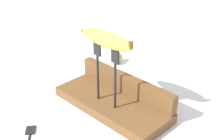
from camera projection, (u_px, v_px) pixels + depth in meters
The scene contains 6 objects.
ground_plane at pixel (112, 108), 0.93m from camera, with size 3.00×3.00×0.00m, color silver.
wooden_board at pixel (112, 104), 0.93m from camera, with size 0.37×0.15×0.03m, color brown.
board_backstop at pixel (126, 84), 0.95m from camera, with size 0.36×0.03×0.06m, color brown.
fork_stand_center at pixel (106, 70), 0.86m from camera, with size 0.10×0.01×0.18m.
banana_raised_center at pixel (106, 39), 0.81m from camera, with size 0.19×0.04×0.04m.
banana_chunk_near at pixel (116, 59), 1.20m from camera, with size 0.05×0.05×0.04m.
Camera 1 is at (0.55, -0.55, 0.53)m, focal length 49.30 mm.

